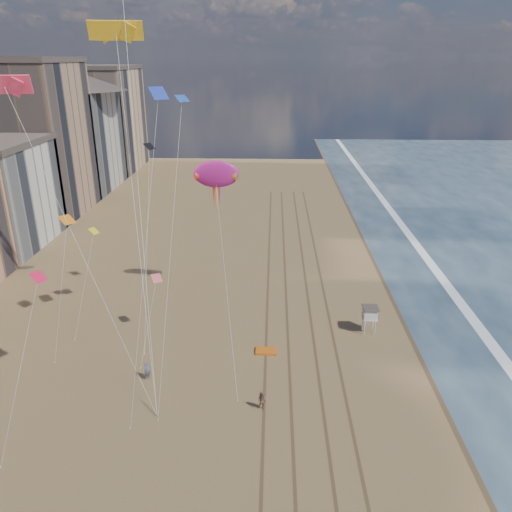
{
  "coord_description": "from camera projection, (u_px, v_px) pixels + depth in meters",
  "views": [
    {
      "loc": [
        -0.61,
        -22.39,
        28.82
      ],
      "look_at": [
        -2.35,
        26.0,
        9.5
      ],
      "focal_mm": 35.0,
      "sensor_mm": 36.0,
      "label": 1
    }
  ],
  "objects": [
    {
      "name": "tracks",
      "position": [
        298.0,
        318.0,
        59.2
      ],
      "size": [
        7.68,
        120.0,
        0.01
      ],
      "color": "brown",
      "rests_on": "ground"
    },
    {
      "name": "buildings",
      "position": [
        21.0,
        150.0,
        88.83
      ],
      "size": [
        34.72,
        131.35,
        29.0
      ],
      "color": "#C6B284",
      "rests_on": "ground"
    },
    {
      "name": "lifeguard_stand",
      "position": [
        370.0,
        313.0,
        55.27
      ],
      "size": [
        1.75,
        1.75,
        3.16
      ],
      "color": "silver",
      "rests_on": "ground"
    },
    {
      "name": "grounded_kite",
      "position": [
        266.0,
        351.0,
        52.38
      ],
      "size": [
        2.22,
        1.45,
        0.25
      ],
      "primitive_type": "cube",
      "rotation": [
        0.0,
        0.0,
        -0.02
      ],
      "color": "#D95C12",
      "rests_on": "ground"
    },
    {
      "name": "small_kites",
      "position": [
        121.0,
        188.0,
        48.25
      ],
      "size": [
        15.0,
        18.26,
        19.85
      ],
      "color": "yellow",
      "rests_on": "ground"
    },
    {
      "name": "foam",
      "position": [
        447.0,
        285.0,
        67.8
      ],
      "size": [
        260.0,
        260.0,
        0.0
      ],
      "primitive_type": "plane",
      "color": "white",
      "rests_on": "ground"
    },
    {
      "name": "wet_sand",
      "position": [
        416.0,
        285.0,
        67.94
      ],
      "size": [
        260.0,
        260.0,
        0.0
      ],
      "primitive_type": "plane",
      "color": "#42301E",
      "rests_on": "ground"
    },
    {
      "name": "show_kite",
      "position": [
        216.0,
        175.0,
        58.12
      ],
      "size": [
        4.91,
        10.81,
        25.72
      ],
      "color": "#AE1A7A",
      "rests_on": "ground"
    },
    {
      "name": "kite_flyer_a",
      "position": [
        147.0,
        371.0,
        47.73
      ],
      "size": [
        0.8,
        0.78,
        1.86
      ],
      "primitive_type": "imported",
      "rotation": [
        0.0,
        0.0,
        0.72
      ],
      "color": "#525769",
      "rests_on": "ground"
    },
    {
      "name": "kite_flyer_b",
      "position": [
        262.0,
        401.0,
        43.53
      ],
      "size": [
        1.02,
        0.89,
        1.77
      ],
      "primitive_type": "imported",
      "rotation": [
        0.0,
        0.0,
        -0.3
      ],
      "color": "brown",
      "rests_on": "ground"
    }
  ]
}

